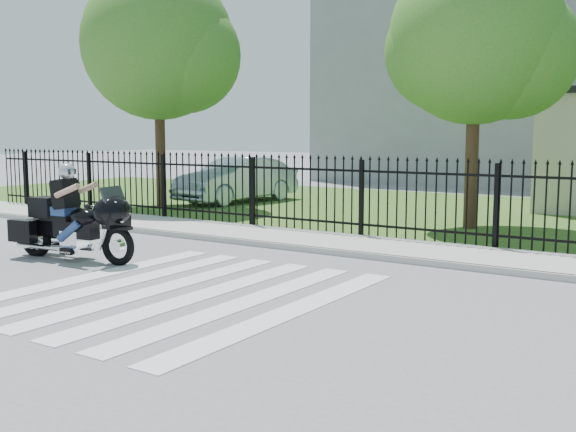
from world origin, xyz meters
The scene contains 12 objects.
ground centered at (0.00, 0.00, 0.00)m, with size 120.00×120.00×0.00m, color slate.
crosswalk centered at (0.00, 0.00, 0.01)m, with size 5.00×5.50×0.01m, color silver, non-canonical shape.
sidewalk centered at (0.00, 5.00, 0.06)m, with size 40.00×2.00×0.12m, color #ADAAA3.
curb centered at (0.00, 4.00, 0.06)m, with size 40.00×0.12×0.12m, color #ADAAA3.
grass_strip centered at (0.00, 12.00, 0.01)m, with size 40.00×12.00×0.02m, color #2B501B.
iron_fence centered at (0.00, 6.00, 0.90)m, with size 26.00×0.04×1.80m.
tree_left centered at (-8.50, 8.50, 5.17)m, with size 4.80×4.80×7.58m.
tree_mid centered at (1.50, 9.00, 4.67)m, with size 4.20×4.20×6.78m.
building_tall centered at (-3.00, 26.00, 6.00)m, with size 15.00×10.00×12.00m, color gray.
motorcycle_rider centered at (-3.51, 0.87, 0.77)m, with size 2.83×1.07×1.87m.
parked_car centered at (-7.22, 10.84, 0.78)m, with size 1.61×4.63×1.53m, color #95ACBC.
litter_bin centered at (-7.71, 4.30, 0.61)m, with size 0.44×0.44×0.98m, color black.
Camera 1 is at (6.82, -7.42, 2.41)m, focal length 42.00 mm.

